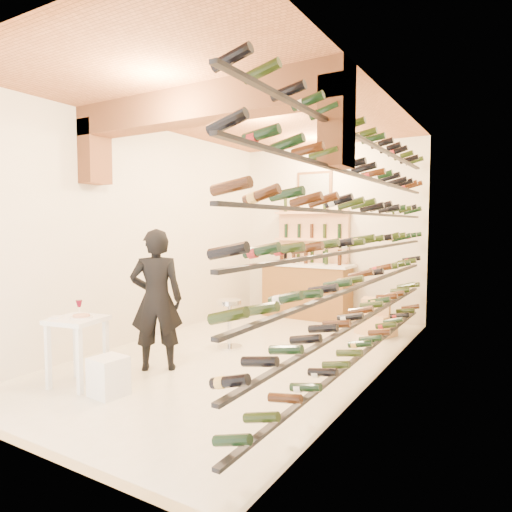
{
  "coord_description": "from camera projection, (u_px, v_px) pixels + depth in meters",
  "views": [
    {
      "loc": [
        3.13,
        -4.97,
        1.73
      ],
      "look_at": [
        0.0,
        0.3,
        1.3
      ],
      "focal_mm": 31.67,
      "sensor_mm": 36.0,
      "label": 1
    }
  ],
  "objects": [
    {
      "name": "ground",
      "position": [
        244.0,
        355.0,
        5.98
      ],
      "size": [
        6.0,
        6.0,
        0.0
      ],
      "primitive_type": "plane",
      "color": "beige",
      "rests_on": "ground"
    },
    {
      "name": "room_shell",
      "position": [
        233.0,
        182.0,
        5.6
      ],
      "size": [
        3.52,
        6.02,
        3.21
      ],
      "color": "beige",
      "rests_on": "ground"
    },
    {
      "name": "wine_rack",
      "position": [
        359.0,
        241.0,
        5.09
      ],
      "size": [
        0.32,
        5.7,
        2.56
      ],
      "color": "black",
      "rests_on": "ground"
    },
    {
      "name": "back_counter",
      "position": [
        307.0,
        289.0,
        8.37
      ],
      "size": [
        1.7,
        0.62,
        1.29
      ],
      "color": "brown",
      "rests_on": "ground"
    },
    {
      "name": "back_shelving",
      "position": [
        312.0,
        254.0,
        8.53
      ],
      "size": [
        1.4,
        0.31,
        2.73
      ],
      "color": "#DFA97D",
      "rests_on": "ground"
    },
    {
      "name": "tasting_table",
      "position": [
        77.0,
        330.0,
        4.82
      ],
      "size": [
        0.59,
        0.59,
        0.89
      ],
      "rotation": [
        0.0,
        0.0,
        0.18
      ],
      "color": "white",
      "rests_on": "ground"
    },
    {
      "name": "white_stool",
      "position": [
        109.0,
        376.0,
        4.56
      ],
      "size": [
        0.34,
        0.34,
        0.39
      ],
      "primitive_type": "cube",
      "rotation": [
        0.0,
        0.0,
        -0.1
      ],
      "color": "white",
      "rests_on": "ground"
    },
    {
      "name": "person",
      "position": [
        156.0,
        300.0,
        5.34
      ],
      "size": [
        0.73,
        0.69,
        1.68
      ],
      "primitive_type": "imported",
      "rotation": [
        0.0,
        0.0,
        3.79
      ],
      "color": "black",
      "rests_on": "ground"
    },
    {
      "name": "chrome_barstool",
      "position": [
        229.0,
        320.0,
        6.31
      ],
      "size": [
        0.35,
        0.35,
        0.68
      ],
      "rotation": [
        0.0,
        0.0,
        0.06
      ],
      "color": "silver",
      "rests_on": "ground"
    },
    {
      "name": "crate_lower",
      "position": [
        376.0,
        324.0,
        7.08
      ],
      "size": [
        0.66,
        0.56,
        0.33
      ],
      "primitive_type": "cube",
      "rotation": [
        0.0,
        0.0,
        -0.37
      ],
      "color": "#E6B67E",
      "rests_on": "ground"
    },
    {
      "name": "crate_upper",
      "position": [
        376.0,
        306.0,
        7.06
      ],
      "size": [
        0.45,
        0.34,
        0.24
      ],
      "primitive_type": "cube",
      "rotation": [
        0.0,
        0.0,
        0.13
      ],
      "color": "#E6B67E",
      "rests_on": "crate_lower"
    }
  ]
}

